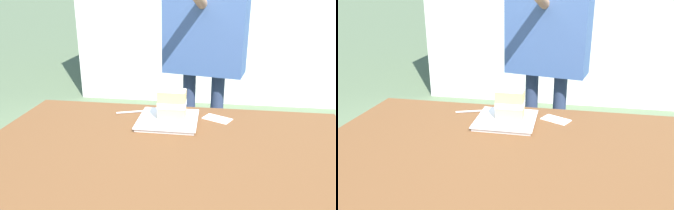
% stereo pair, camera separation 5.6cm
% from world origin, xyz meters
% --- Properties ---
extents(patio_table, '(1.31, 1.01, 0.70)m').
position_xyz_m(patio_table, '(0.00, 0.00, 0.61)').
color(patio_table, brown).
rests_on(patio_table, ground).
extents(dessert_plate, '(0.23, 0.23, 0.02)m').
position_xyz_m(dessert_plate, '(0.03, -0.32, 0.71)').
color(dessert_plate, white).
rests_on(dessert_plate, patio_table).
extents(cake_slice, '(0.11, 0.08, 0.11)m').
position_xyz_m(cake_slice, '(0.02, -0.33, 0.77)').
color(cake_slice, '#E0C17A').
rests_on(cake_slice, dessert_plate).
extents(dessert_fork, '(0.17, 0.07, 0.01)m').
position_xyz_m(dessert_fork, '(0.17, -0.41, 0.71)').
color(dessert_fork, silver).
rests_on(dessert_fork, patio_table).
extents(paper_napkin, '(0.13, 0.11, 0.00)m').
position_xyz_m(paper_napkin, '(-0.16, -0.38, 0.70)').
color(paper_napkin, white).
rests_on(paper_napkin, patio_table).
extents(diner_person, '(0.45, 0.57, 1.54)m').
position_xyz_m(diner_person, '(-0.08, -0.86, 1.03)').
color(diner_person, navy).
rests_on(diner_person, ground).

